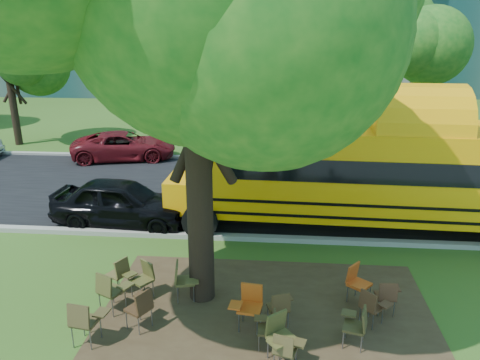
# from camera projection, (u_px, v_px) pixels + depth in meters

# --- Properties ---
(ground) EXTENTS (160.00, 160.00, 0.00)m
(ground) POSITION_uv_depth(u_px,v_px,m) (223.00, 298.00, 10.55)
(ground) COLOR #2F4E18
(ground) RESTS_ON ground
(dirt_patch) EXTENTS (7.00, 4.50, 0.03)m
(dirt_patch) POSITION_uv_depth(u_px,v_px,m) (267.00, 312.00, 10.00)
(dirt_patch) COLOR #382819
(dirt_patch) RESTS_ON ground
(asphalt_road) EXTENTS (80.00, 8.00, 0.04)m
(asphalt_road) POSITION_uv_depth(u_px,v_px,m) (246.00, 191.00, 17.15)
(asphalt_road) COLOR black
(asphalt_road) RESTS_ON ground
(kerb_near) EXTENTS (80.00, 0.25, 0.14)m
(kerb_near) POSITION_uv_depth(u_px,v_px,m) (236.00, 237.00, 13.36)
(kerb_near) COLOR gray
(kerb_near) RESTS_ON ground
(kerb_far) EXTENTS (80.00, 0.25, 0.14)m
(kerb_far) POSITION_uv_depth(u_px,v_px,m) (252.00, 159.00, 21.01)
(kerb_far) COLOR gray
(kerb_far) RESTS_ON ground
(bg_tree_0) EXTENTS (5.20, 5.20, 7.18)m
(bg_tree_0) POSITION_uv_depth(u_px,v_px,m) (5.00, 51.00, 22.32)
(bg_tree_0) COLOR black
(bg_tree_0) RESTS_ON ground
(bg_tree_2) EXTENTS (4.80, 4.80, 6.62)m
(bg_tree_2) POSITION_uv_depth(u_px,v_px,m) (164.00, 56.00, 24.70)
(bg_tree_2) COLOR black
(bg_tree_2) RESTS_ON ground
(bg_tree_3) EXTENTS (5.60, 5.60, 7.84)m
(bg_tree_3) POSITION_uv_depth(u_px,v_px,m) (430.00, 42.00, 21.51)
(bg_tree_3) COLOR black
(bg_tree_3) RESTS_ON ground
(main_tree) EXTENTS (7.20, 7.20, 9.65)m
(main_tree) POSITION_uv_depth(u_px,v_px,m) (194.00, 14.00, 8.65)
(main_tree) COLOR black
(main_tree) RESTS_ON ground
(school_bus) EXTENTS (12.82, 3.27, 3.11)m
(school_bus) POSITION_uv_depth(u_px,v_px,m) (404.00, 172.00, 13.52)
(school_bus) COLOR #FAA207
(school_bus) RESTS_ON ground
(chair_0) EXTENTS (0.70, 0.57, 0.97)m
(chair_0) POSITION_uv_depth(u_px,v_px,m) (85.00, 319.00, 8.81)
(chair_0) COLOR #43381D
(chair_0) RESTS_ON ground
(chair_1) EXTENTS (0.79, 0.62, 0.96)m
(chair_1) POSITION_uv_depth(u_px,v_px,m) (110.00, 288.00, 9.82)
(chair_1) COLOR #46421E
(chair_1) RESTS_ON ground
(chair_2) EXTENTS (0.60, 0.76, 0.90)m
(chair_2) POSITION_uv_depth(u_px,v_px,m) (141.00, 305.00, 9.31)
(chair_2) COLOR #3C2715
(chair_2) RESTS_ON ground
(chair_3) EXTENTS (0.68, 0.56, 0.95)m
(chair_3) POSITION_uv_depth(u_px,v_px,m) (249.00, 302.00, 9.35)
(chair_3) COLOR #C35114
(chair_3) RESTS_ON ground
(chair_4) EXTENTS (0.62, 0.49, 0.80)m
(chair_4) POSITION_uv_depth(u_px,v_px,m) (286.00, 348.00, 8.18)
(chair_4) COLOR #43391D
(chair_4) RESTS_ON ground
(chair_5) EXTENTS (0.64, 0.80, 0.94)m
(chair_5) POSITION_uv_depth(u_px,v_px,m) (279.00, 333.00, 8.42)
(chair_5) COLOR #4B4820
(chair_5) RESTS_ON ground
(chair_6) EXTENTS (0.51, 0.66, 0.86)m
(chair_6) POSITION_uv_depth(u_px,v_px,m) (357.00, 323.00, 8.80)
(chair_6) COLOR #42391C
(chair_6) RESTS_ON ground
(chair_7) EXTENTS (0.70, 0.55, 0.81)m
(chair_7) POSITION_uv_depth(u_px,v_px,m) (372.00, 305.00, 9.42)
(chair_7) COLOR #472C19
(chair_7) RESTS_ON ground
(chair_8) EXTENTS (0.56, 0.71, 0.86)m
(chair_8) POSITION_uv_depth(u_px,v_px,m) (119.00, 271.00, 10.65)
(chair_8) COLOR brown
(chair_8) RESTS_ON ground
(chair_9) EXTENTS (0.74, 0.58, 0.86)m
(chair_9) POSITION_uv_depth(u_px,v_px,m) (143.00, 276.00, 10.43)
(chair_9) COLOR #48461F
(chair_9) RESTS_ON ground
(chair_10) EXTENTS (0.63, 0.62, 0.91)m
(chair_10) POSITION_uv_depth(u_px,v_px,m) (183.00, 278.00, 10.28)
(chair_10) COLOR brown
(chair_10) RESTS_ON ground
(chair_11) EXTENTS (0.57, 0.63, 0.83)m
(chair_11) POSITION_uv_depth(u_px,v_px,m) (280.00, 305.00, 9.38)
(chair_11) COLOR #483319
(chair_11) RESTS_ON ground
(chair_12) EXTENTS (0.61, 0.78, 0.90)m
(chair_12) POSITION_uv_depth(u_px,v_px,m) (357.00, 280.00, 10.19)
(chair_12) COLOR #C24914
(chair_12) RESTS_ON ground
(chair_13) EXTENTS (0.53, 0.50, 0.82)m
(chair_13) POSITION_uv_depth(u_px,v_px,m) (387.00, 294.00, 9.78)
(chair_13) COLOR #4A2B1A
(chair_13) RESTS_ON ground
(chair_14) EXTENTS (0.46, 0.50, 0.77)m
(chair_14) POSITION_uv_depth(u_px,v_px,m) (270.00, 326.00, 8.81)
(chair_14) COLOR #463A1E
(chair_14) RESTS_ON ground
(black_car) EXTENTS (4.29, 1.95, 1.43)m
(black_car) POSITION_uv_depth(u_px,v_px,m) (122.00, 202.00, 14.20)
(black_car) COLOR black
(black_car) RESTS_ON ground
(bg_car_red) EXTENTS (4.88, 3.03, 1.26)m
(bg_car_red) POSITION_uv_depth(u_px,v_px,m) (124.00, 146.00, 21.01)
(bg_car_red) COLOR #590F16
(bg_car_red) RESTS_ON ground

